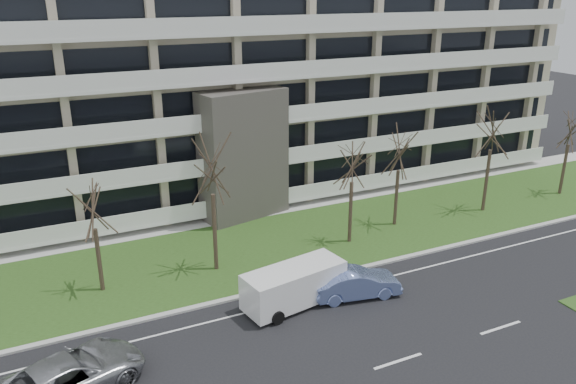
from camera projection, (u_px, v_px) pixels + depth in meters
ground at (398, 361)px, 24.62m from camera, size 160.00×160.00×0.00m
grass_verge at (277, 245)px, 35.64m from camera, size 90.00×10.00×0.06m
curb at (313, 279)px, 31.39m from camera, size 90.00×0.35×0.12m
sidewalk at (245, 215)px, 40.30m from camera, size 90.00×2.00×0.08m
lane_edge_line at (326, 293)px, 30.13m from camera, size 90.00×0.12×0.01m
apartment_building at (210, 94)px, 43.46m from camera, size 60.50×15.10×18.75m
silver_pickup at (69, 376)px, 22.37m from camera, size 6.74×4.76×1.71m
blue_sedan at (356, 283)px, 29.53m from camera, size 4.94×2.49×1.55m
white_van at (295, 283)px, 28.64m from camera, size 5.65×2.89×2.09m
tree_2 at (92, 204)px, 28.62m from camera, size 3.24×3.24×6.48m
tree_3 at (211, 163)px, 30.37m from camera, size 4.16×4.16×8.31m
tree_4 at (353, 158)px, 34.16m from camera, size 3.62×3.62×7.25m
tree_5 at (400, 148)px, 36.80m from camera, size 3.52×3.52×7.05m
tree_6 at (494, 125)px, 38.90m from camera, size 4.13×4.13×8.26m
tree_7 at (572, 125)px, 42.49m from camera, size 3.61×3.61×7.22m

